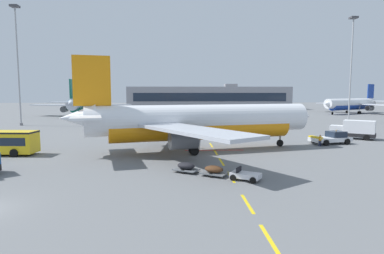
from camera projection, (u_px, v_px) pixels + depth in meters
The scene contains 13 objects.
ground at pixel (317, 133), 62.74m from camera, with size 400.00×400.00×0.00m, color slate.
apron_paint_markings at pixel (206, 136), 58.21m from camera, with size 8.00×93.53×0.01m.
airliner_foreground at pixel (198, 122), 43.19m from camera, with size 34.44×33.56×12.20m.
pushback_tug at pixel (331, 138), 49.60m from camera, with size 6.52×4.32×2.08m.
airliner_mid_left at pixel (83, 104), 112.22m from camera, with size 33.71×33.87×11.88m.
airliner_far_center at pixel (352, 104), 121.45m from camera, with size 30.12×28.39×11.18m.
fuel_service_truck at pixel (354, 129), 54.84m from camera, with size 7.13×5.95×3.14m.
ground_power_truck at pixel (98, 125), 62.55m from camera, with size 4.58×7.40×3.14m.
baggage_train at pixel (214, 171), 30.28m from camera, with size 8.12×5.69×1.14m.
ground_crew_worker at pixel (320, 140), 47.17m from camera, with size 0.54×0.52×1.69m.
apron_light_mast_near at pixel (17, 53), 75.71m from camera, with size 1.80×1.80×27.90m.
apron_light_mast_far at pixel (352, 58), 84.35m from camera, with size 1.80×1.80×27.26m.
terminal_satellite at pixel (208, 98), 161.77m from camera, with size 76.54×26.68×12.20m.
Camera 1 is at (13.21, -21.24, 7.75)m, focal length 30.34 mm.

